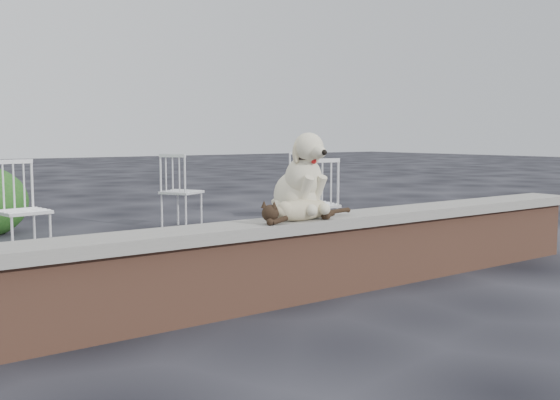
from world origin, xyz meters
TOP-DOWN VIEW (x-y plane):
  - ground at (0.00, 0.00)m, footprint 60.00×60.00m
  - brick_wall at (0.00, 0.00)m, footprint 6.00×0.30m
  - capstone at (0.00, 0.00)m, footprint 6.20×0.40m
  - dog at (-0.09, 0.06)m, footprint 0.42×0.54m
  - cat at (-0.17, -0.09)m, footprint 1.00×0.26m
  - chair_d at (2.70, 3.47)m, footprint 0.76×0.76m
  - chair_b at (-1.30, 2.73)m, footprint 0.63×0.63m
  - chair_e at (0.90, 3.73)m, footprint 0.76×0.76m
  - chair_c at (1.29, 1.55)m, footprint 0.68×0.68m

SIDE VIEW (x-z plane):
  - ground at x=0.00m, z-range 0.00..0.00m
  - brick_wall at x=0.00m, z-range 0.00..0.50m
  - chair_d at x=2.70m, z-range 0.00..0.94m
  - chair_b at x=-1.30m, z-range 0.00..0.94m
  - chair_e at x=0.90m, z-range 0.00..0.94m
  - chair_c at x=1.29m, z-range 0.00..0.94m
  - capstone at x=0.00m, z-range 0.50..0.58m
  - cat at x=-0.17m, z-range 0.58..0.75m
  - dog at x=-0.09m, z-range 0.58..1.20m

